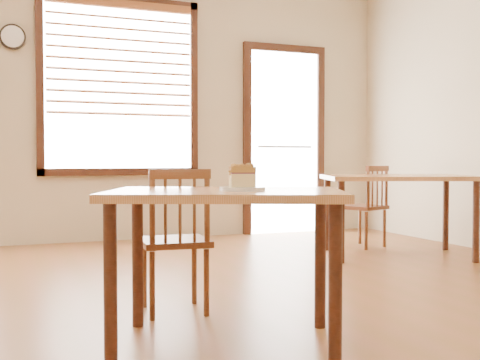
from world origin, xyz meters
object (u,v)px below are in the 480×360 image
at_px(cafe_table_main, 226,212).
at_px(cafe_table_second, 397,185).
at_px(wall_clock, 13,37).
at_px(cake_slice, 242,175).
at_px(plate, 242,189).
at_px(cafe_chair_main, 175,240).
at_px(cafe_chair_second, 366,206).

height_order(cafe_table_main, cafe_table_second, same).
height_order(wall_clock, cafe_table_main, wall_clock).
bearing_deg(cake_slice, cafe_table_second, 53.45).
relative_size(cafe_table_second, plate, 7.06).
relative_size(wall_clock, cafe_table_main, 0.20).
relative_size(wall_clock, plate, 1.19).
xyz_separation_m(wall_clock, cafe_chair_main, (0.80, -3.23, -1.72)).
height_order(cafe_chair_second, plate, cafe_chair_second).
bearing_deg(cafe_chair_main, cafe_table_main, 100.18).
xyz_separation_m(cafe_table_main, cafe_chair_second, (2.46, 2.48, -0.22)).
bearing_deg(cafe_chair_second, cafe_chair_main, 15.89).
bearing_deg(cafe_chair_main, wall_clock, -71.40).
bearing_deg(plate, cafe_chair_second, 46.75).
height_order(cafe_table_second, plate, plate).
relative_size(wall_clock, cafe_chair_main, 0.31).
height_order(cafe_table_second, cake_slice, cake_slice).
relative_size(cafe_chair_second, cake_slice, 6.18).
relative_size(wall_clock, cafe_chair_second, 0.31).
distance_m(cafe_chair_main, cafe_chair_second, 3.11).
distance_m(cafe_table_second, plate, 3.06).
relative_size(cafe_table_main, plate, 6.06).
xyz_separation_m(cafe_chair_second, cake_slice, (-2.40, -2.55, 0.40)).
bearing_deg(cake_slice, cafe_chair_second, 60.27).
height_order(cafe_table_main, cafe_chair_main, cafe_chair_main).
bearing_deg(cafe_chair_main, plate, 104.36).
bearing_deg(cafe_table_main, cafe_chair_main, 118.88).
distance_m(cafe_table_main, cafe_chair_second, 3.50).
bearing_deg(wall_clock, cafe_chair_main, -76.04).
bearing_deg(cafe_chair_second, cake_slice, 26.84).
distance_m(cafe_table_second, cafe_chair_second, 0.63).
bearing_deg(cake_slice, cafe_chair_main, 113.24).
bearing_deg(cafe_chair_second, wall_clock, -42.99).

